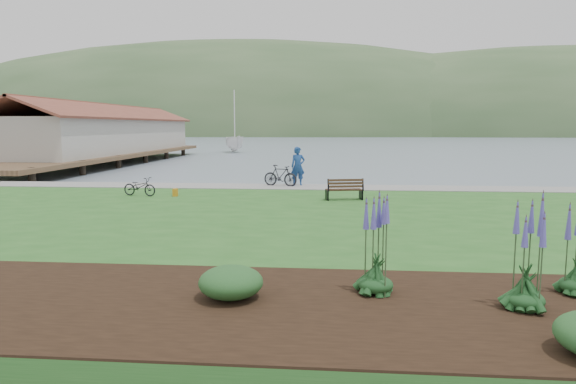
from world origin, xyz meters
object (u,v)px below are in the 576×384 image
object	(u,v)px
bicycle_a	(140,187)
sailboat	(235,152)
park_bench	(345,189)
person	(298,163)

from	to	relation	value
bicycle_a	sailboat	distance (m)	44.22
sailboat	park_bench	bearing A→B (deg)	-93.35
park_bench	sailboat	size ratio (longest dim) A/B	0.06
bicycle_a	sailboat	world-z (taller)	sailboat
park_bench	bicycle_a	size ratio (longest dim) A/B	1.02
person	bicycle_a	size ratio (longest dim) A/B	1.49
sailboat	bicycle_a	bearing A→B (deg)	-104.08
person	sailboat	world-z (taller)	sailboat
park_bench	person	xyz separation A→B (m)	(-2.23, 4.80, 0.69)
person	sailboat	xyz separation A→B (m)	(-10.86, 39.67, -1.54)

